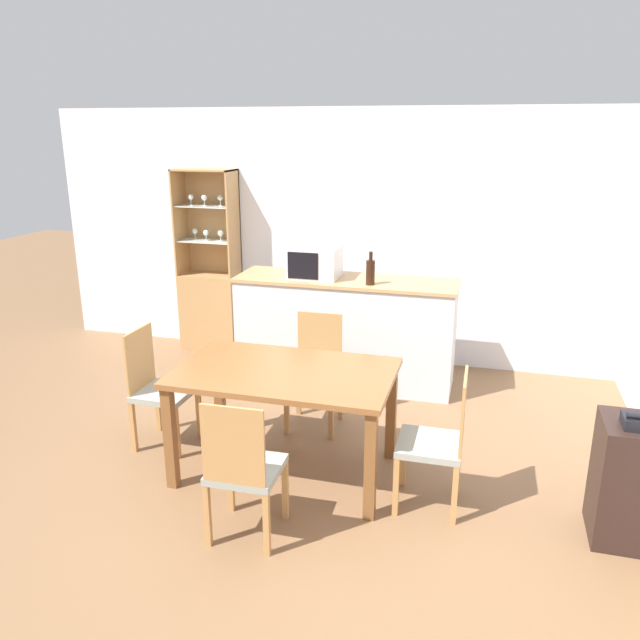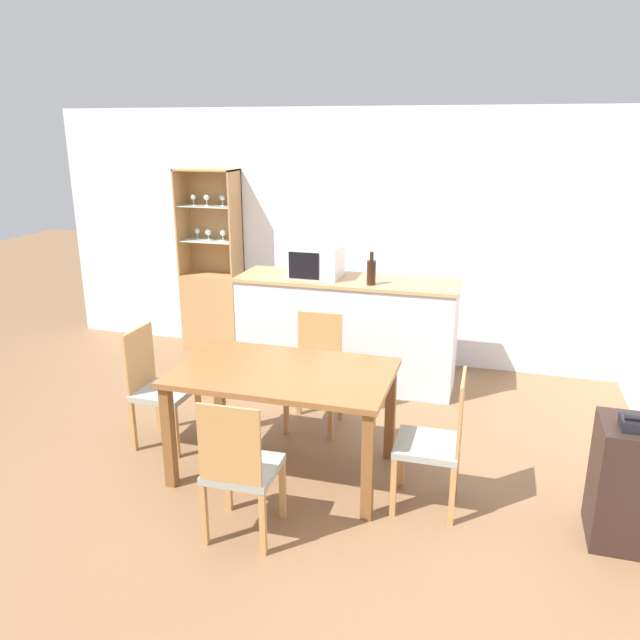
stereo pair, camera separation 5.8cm
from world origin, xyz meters
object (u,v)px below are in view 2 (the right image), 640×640
wine_bottle (371,272)px  dining_table (283,384)px  dining_chair_head_near (240,469)px  dining_chair_head_far (316,372)px  display_cabinet (213,296)px  microwave (316,262)px  dining_chair_side_left_far (159,388)px  dining_chair_side_right_near (435,442)px

wine_bottle → dining_table: bearing=-100.1°
dining_chair_head_near → dining_chair_head_far: size_ratio=1.00×
display_cabinet → dining_chair_head_near: bearing=-62.0°
dining_chair_head_near → microwave: size_ratio=2.03×
microwave → wine_bottle: wine_bottle is taller
dining_table → dining_chair_side_left_far: size_ratio=1.62×
dining_chair_side_right_near → wine_bottle: 2.00m
wine_bottle → display_cabinet: bearing=159.8°
dining_table → display_cabinet: bearing=125.4°
display_cabinet → dining_chair_side_right_near: 3.60m
dining_chair_side_right_near → microwave: size_ratio=2.03×
microwave → wine_bottle: bearing=-15.5°
dining_table → dining_chair_side_right_near: 1.09m
dining_table → dining_chair_head_far: (-0.00, 0.78, -0.22)m
dining_chair_side_right_near → dining_chair_side_left_far: size_ratio=1.00×
display_cabinet → wine_bottle: size_ratio=6.53×
dining_table → dining_chair_side_right_near: size_ratio=1.62×
dining_chair_head_near → dining_chair_side_left_far: 1.40m
dining_chair_side_right_near → dining_chair_head_near: size_ratio=1.00×
dining_chair_side_left_far → wine_bottle: wine_bottle is taller
dining_chair_head_near → wine_bottle: size_ratio=3.08×
display_cabinet → dining_chair_head_near: size_ratio=2.12×
display_cabinet → dining_chair_head_far: 2.20m
dining_table → microwave: (-0.27, 1.72, 0.49)m
display_cabinet → microwave: size_ratio=4.31×
dining_chair_side_right_near → dining_chair_head_near: bearing=120.6°
display_cabinet → wine_bottle: (1.89, -0.70, 0.55)m
dining_chair_side_right_near → dining_chair_head_far: size_ratio=1.00×
dining_chair_head_far → wine_bottle: wine_bottle is taller
dining_chair_side_right_near → dining_chair_head_far: same height
dining_chair_side_left_far → microwave: microwave is taller
microwave → dining_chair_side_left_far: bearing=-116.4°
display_cabinet → dining_table: 2.78m
dining_chair_side_right_near → dining_table: bearing=82.1°
wine_bottle → dining_chair_side_left_far: bearing=-133.1°
dining_table → wine_bottle: 1.66m
dining_table → dining_chair_head_near: dining_chair_head_near is taller
dining_chair_side_right_near → microwave: bearing=35.1°
dining_chair_side_left_far → microwave: bearing=154.3°
display_cabinet → dining_table: bearing=-54.6°
dining_chair_side_right_near → dining_chair_side_left_far: 2.14m
dining_chair_side_left_far → microwave: size_ratio=2.03×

